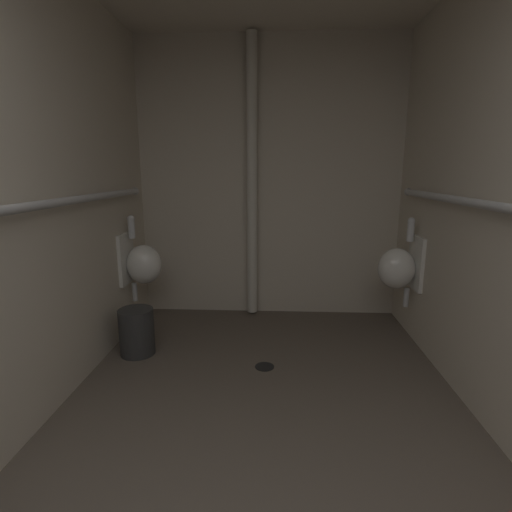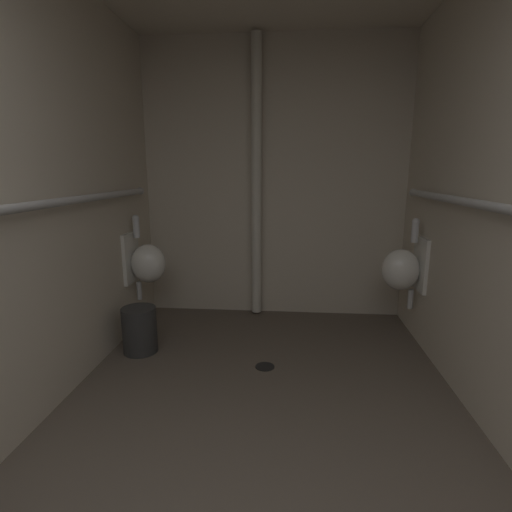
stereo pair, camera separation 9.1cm
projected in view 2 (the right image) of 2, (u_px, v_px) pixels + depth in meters
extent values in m
cube|color=brown|center=(259.00, 430.00, 2.23)|extent=(2.60, 3.77, 0.08)
cube|color=beige|center=(18.00, 191.00, 2.05)|extent=(0.06, 3.77, 2.61)
cube|color=beige|center=(274.00, 181.00, 3.75)|extent=(2.60, 0.06, 2.61)
ellipsoid|color=silver|center=(149.00, 263.00, 3.42)|extent=(0.30, 0.26, 0.34)
cube|color=silver|center=(131.00, 258.00, 3.42)|extent=(0.03, 0.30, 0.44)
cylinder|color=silver|center=(136.00, 228.00, 3.36)|extent=(0.06, 0.06, 0.16)
sphere|color=silver|center=(136.00, 218.00, 3.34)|extent=(0.06, 0.06, 0.06)
cylinder|color=#B2B2B2|center=(139.00, 291.00, 3.48)|extent=(0.04, 0.04, 0.16)
ellipsoid|color=silver|center=(400.00, 270.00, 3.21)|extent=(0.30, 0.26, 0.34)
cube|color=silver|center=(420.00, 264.00, 3.19)|extent=(0.03, 0.30, 0.44)
cylinder|color=silver|center=(415.00, 232.00, 3.14)|extent=(0.06, 0.06, 0.16)
sphere|color=silver|center=(416.00, 222.00, 3.12)|extent=(0.06, 0.06, 0.06)
cylinder|color=#B2B2B2|center=(410.00, 299.00, 3.25)|extent=(0.04, 0.04, 0.16)
cylinder|color=#B2B2B2|center=(37.00, 205.00, 2.07)|extent=(0.05, 2.93, 0.05)
sphere|color=#B2B2B2|center=(140.00, 191.00, 3.49)|extent=(0.06, 0.06, 0.06)
cylinder|color=#B2B2B2|center=(507.00, 209.00, 1.85)|extent=(0.05, 2.90, 0.05)
sphere|color=#B2B2B2|center=(413.00, 192.00, 3.26)|extent=(0.06, 0.06, 0.06)
cylinder|color=beige|center=(256.00, 182.00, 3.66)|extent=(0.10, 0.10, 2.56)
cylinder|color=black|center=(265.00, 366.00, 2.86)|extent=(0.14, 0.14, 0.01)
cylinder|color=#2D2D2D|center=(140.00, 330.00, 3.07)|extent=(0.27, 0.27, 0.36)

